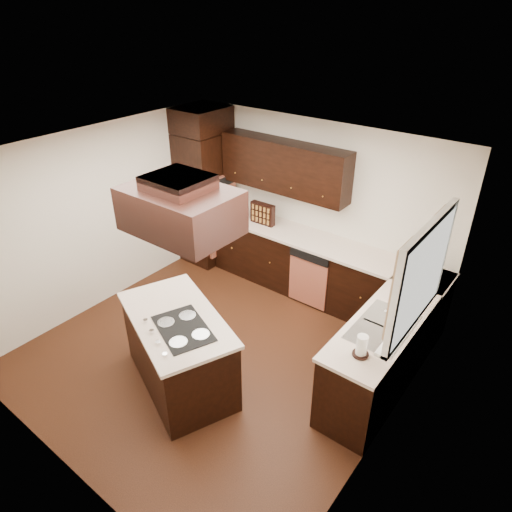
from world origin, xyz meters
name	(u,v)px	position (x,y,z in m)	size (l,w,h in m)	color
floor	(221,352)	(0.00, 0.00, -0.01)	(4.20, 4.20, 0.02)	#542A15
ceiling	(211,157)	(0.00, 0.00, 2.51)	(4.20, 4.20, 0.02)	silver
wall_back	(314,207)	(0.00, 2.11, 1.25)	(4.20, 0.02, 2.50)	silver
wall_front	(41,373)	(0.00, -2.11, 1.25)	(4.20, 0.02, 2.50)	silver
wall_left	(102,218)	(-2.11, 0.00, 1.25)	(0.02, 4.20, 2.50)	silver
wall_right	(395,342)	(2.11, 0.00, 1.25)	(0.02, 4.20, 2.50)	silver
oven_column	(206,199)	(-1.78, 1.71, 1.06)	(0.65, 0.75, 2.12)	black
wall_oven_face	(222,200)	(-1.43, 1.71, 1.12)	(0.05, 0.62, 0.78)	#BA6046
base_cabinets_back	(302,264)	(0.03, 1.80, 0.44)	(2.93, 0.60, 0.88)	black
base_cabinets_right	(390,345)	(1.80, 0.90, 0.44)	(0.60, 2.40, 0.88)	black
countertop_back	(303,237)	(0.03, 1.79, 0.90)	(2.93, 0.63, 0.04)	beige
countertop_right	(395,312)	(1.79, 0.90, 0.90)	(0.63, 2.40, 0.04)	beige
upper_cabinets	(284,167)	(-0.43, 1.93, 1.81)	(2.00, 0.34, 0.72)	black
dishwasher_front	(308,282)	(0.33, 1.50, 0.40)	(0.60, 0.05, 0.72)	#BA6046
window_frame	(421,276)	(2.07, 0.55, 1.65)	(0.06, 1.32, 1.12)	white
window_pane	(424,277)	(2.10, 0.55, 1.65)	(0.00, 1.20, 1.00)	white
curtain_left	(398,289)	(2.01, 0.13, 1.70)	(0.02, 0.34, 0.90)	beige
curtain_right	(432,252)	(2.01, 0.97, 1.70)	(0.02, 0.34, 0.90)	beige
sink_rim	(383,327)	(1.80, 0.55, 0.92)	(0.52, 0.84, 0.01)	silver
island	(179,352)	(-0.02, -0.65, 0.44)	(1.47, 0.80, 0.88)	black
island_top	(176,319)	(-0.02, -0.65, 0.90)	(1.53, 0.86, 0.04)	beige
cooktop	(183,328)	(0.18, -0.74, 0.93)	(0.70, 0.46, 0.01)	black
range_hood	(181,210)	(0.10, -0.55, 2.16)	(1.05, 0.72, 0.42)	black
hood_duct	(178,183)	(0.10, -0.55, 2.44)	(0.55, 0.50, 0.13)	black
blender_base	(244,215)	(-1.01, 1.73, 0.97)	(0.15, 0.15, 0.10)	silver
blender_pitcher	(244,204)	(-1.01, 1.73, 1.15)	(0.13, 0.13, 0.26)	silver
spice_rack	(263,214)	(-0.67, 1.76, 1.08)	(0.39, 0.10, 0.32)	black
mixing_bowl	(241,214)	(-1.10, 1.77, 0.95)	(0.22, 0.22, 0.05)	white
soap_bottle	(399,292)	(1.72, 1.12, 1.02)	(0.09, 0.09, 0.20)	white
paper_towel	(362,346)	(1.81, 0.02, 1.03)	(0.11, 0.11, 0.23)	white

